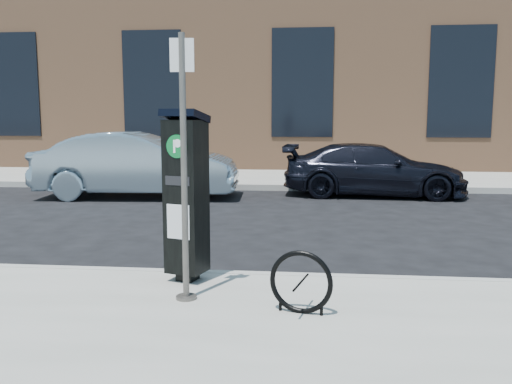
# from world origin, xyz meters

# --- Properties ---
(ground) EXTENTS (120.00, 120.00, 0.00)m
(ground) POSITION_xyz_m (0.00, 0.00, 0.00)
(ground) COLOR black
(ground) RESTS_ON ground
(sidewalk_far) EXTENTS (60.00, 12.00, 0.15)m
(sidewalk_far) POSITION_xyz_m (0.00, 14.00, 0.07)
(sidewalk_far) COLOR gray
(sidewalk_far) RESTS_ON ground
(curb_near) EXTENTS (60.00, 0.12, 0.16)m
(curb_near) POSITION_xyz_m (0.00, -0.02, 0.07)
(curb_near) COLOR #9E9B93
(curb_near) RESTS_ON ground
(curb_far) EXTENTS (60.00, 0.12, 0.16)m
(curb_far) POSITION_xyz_m (0.00, 8.02, 0.07)
(curb_far) COLOR #9E9B93
(curb_far) RESTS_ON ground
(building) EXTENTS (28.00, 10.05, 8.25)m
(building) POSITION_xyz_m (-0.00, 17.00, 4.15)
(building) COLOR #9C6947
(building) RESTS_ON ground
(parking_kiosk) EXTENTS (0.52, 0.49, 1.85)m
(parking_kiosk) POSITION_xyz_m (-1.00, -0.35, 1.10)
(parking_kiosk) COLOR black
(parking_kiosk) RESTS_ON sidewalk_near
(sign_pole) EXTENTS (0.22, 0.20, 2.54)m
(sign_pole) POSITION_xyz_m (-0.87, -0.96, 1.41)
(sign_pole) COLOR #5F5B54
(sign_pole) RESTS_ON sidewalk_near
(bike_rack) EXTENTS (0.58, 0.18, 0.59)m
(bike_rack) POSITION_xyz_m (0.25, -1.24, 0.44)
(bike_rack) COLOR black
(bike_rack) RESTS_ON sidewalk_near
(car_silver) EXTENTS (4.83, 1.97, 1.56)m
(car_silver) POSITION_xyz_m (-3.79, 6.51, 0.78)
(car_silver) COLOR gray
(car_silver) RESTS_ON ground
(car_dark) EXTENTS (4.45, 1.99, 1.27)m
(car_dark) POSITION_xyz_m (1.85, 7.37, 0.63)
(car_dark) COLOR black
(car_dark) RESTS_ON ground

